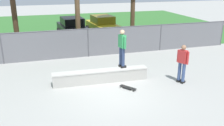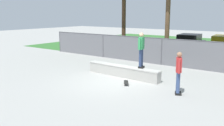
{
  "view_description": "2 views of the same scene",
  "coord_description": "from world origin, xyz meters",
  "px_view_note": "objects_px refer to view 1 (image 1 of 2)",
  "views": [
    {
      "loc": [
        -2.78,
        -9.02,
        4.6
      ],
      "look_at": [
        0.28,
        1.28,
        0.92
      ],
      "focal_mm": 39.19,
      "sensor_mm": 36.0,
      "label": 1
    },
    {
      "loc": [
        7.21,
        -9.6,
        3.38
      ],
      "look_at": [
        -0.48,
        0.68,
        0.83
      ],
      "focal_mm": 40.34,
      "sensor_mm": 36.0,
      "label": 2
    }
  ],
  "objects_px": {
    "skateboard": "(128,87)",
    "bystander": "(182,62)",
    "concrete_ledge": "(101,76)",
    "car_black": "(72,27)",
    "skateboarder": "(122,47)",
    "car_yellow": "(102,25)"
  },
  "relations": [
    {
      "from": "skateboard",
      "to": "bystander",
      "type": "distance_m",
      "value": 2.79
    },
    {
      "from": "skateboarder",
      "to": "car_black",
      "type": "distance_m",
      "value": 9.91
    },
    {
      "from": "skateboarder",
      "to": "car_yellow",
      "type": "relative_size",
      "value": 0.42
    },
    {
      "from": "skateboard",
      "to": "car_yellow",
      "type": "bearing_deg",
      "value": 81.26
    },
    {
      "from": "bystander",
      "to": "concrete_ledge",
      "type": "bearing_deg",
      "value": 162.73
    },
    {
      "from": "concrete_ledge",
      "to": "skateboarder",
      "type": "distance_m",
      "value": 1.69
    },
    {
      "from": "concrete_ledge",
      "to": "car_black",
      "type": "distance_m",
      "value": 9.94
    },
    {
      "from": "skateboarder",
      "to": "concrete_ledge",
      "type": "bearing_deg",
      "value": -174.73
    },
    {
      "from": "car_yellow",
      "to": "bystander",
      "type": "relative_size",
      "value": 2.39
    },
    {
      "from": "car_yellow",
      "to": "concrete_ledge",
      "type": "bearing_deg",
      "value": -104.75
    },
    {
      "from": "concrete_ledge",
      "to": "car_black",
      "type": "xyz_separation_m",
      "value": [
        0.04,
        9.92,
        0.53
      ]
    },
    {
      "from": "concrete_ledge",
      "to": "bystander",
      "type": "relative_size",
      "value": 2.47
    },
    {
      "from": "car_black",
      "to": "bystander",
      "type": "bearing_deg",
      "value": -72.19
    },
    {
      "from": "skateboarder",
      "to": "bystander",
      "type": "height_order",
      "value": "skateboarder"
    },
    {
      "from": "car_black",
      "to": "skateboarder",
      "type": "bearing_deg",
      "value": -84.0
    },
    {
      "from": "car_yellow",
      "to": "skateboarder",
      "type": "bearing_deg",
      "value": -99.13
    },
    {
      "from": "skateboarder",
      "to": "skateboard",
      "type": "xyz_separation_m",
      "value": [
        -0.11,
        -1.19,
        -1.54
      ]
    },
    {
      "from": "skateboarder",
      "to": "car_black",
      "type": "height_order",
      "value": "skateboarder"
    },
    {
      "from": "concrete_ledge",
      "to": "skateboarder",
      "type": "height_order",
      "value": "skateboarder"
    },
    {
      "from": "skateboard",
      "to": "bystander",
      "type": "relative_size",
      "value": 0.42
    },
    {
      "from": "skateboard",
      "to": "car_yellow",
      "type": "xyz_separation_m",
      "value": [
        1.74,
        11.35,
        0.77
      ]
    },
    {
      "from": "concrete_ledge",
      "to": "car_black",
      "type": "bearing_deg",
      "value": 89.79
    }
  ]
}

